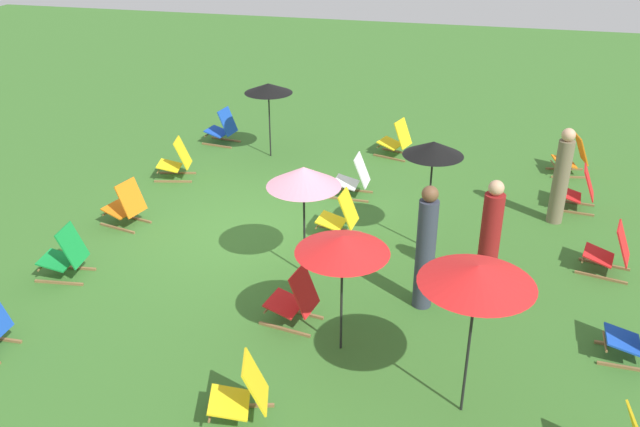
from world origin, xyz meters
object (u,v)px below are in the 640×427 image
Objects in this scene: umbrella_3 at (433,149)px; umbrella_4 at (477,275)px; deckchair_5 at (65,255)px; deckchair_12 at (340,217)px; umbrella_0 at (304,177)px; deckchair_6 at (176,161)px; person_0 at (426,250)px; person_2 at (561,178)px; deckchair_0 at (295,300)px; deckchair_14 at (611,252)px; person_1 at (490,239)px; deckchair_11 at (223,128)px; umbrella_2 at (268,88)px; deckchair_4 at (579,190)px; deckchair_9 at (354,178)px; umbrella_1 at (342,245)px; deckchair_1 at (126,206)px; deckchair_3 at (638,335)px; deckchair_7 at (396,140)px; deckchair_10 at (243,395)px; deckchair_2 at (573,157)px.

umbrella_4 is at bearing 12.19° from umbrella_3.
deckchair_12 is at bearing 114.79° from deckchair_5.
umbrella_0 is at bearing -7.13° from deckchair_12.
deckchair_6 is 1.02× the size of deckchair_12.
person_2 is at bearing -120.44° from person_0.
deckchair_0 is 4.92m from deckchair_14.
person_1 is at bearing 94.46° from umbrella_0.
deckchair_11 is 1.80m from umbrella_2.
deckchair_14 is (0.14, 4.24, 0.00)m from deckchair_12.
deckchair_4 is 0.45× the size of person_0.
deckchair_9 is 6.04m from umbrella_4.
deckchair_5 is 6.31m from umbrella_4.
umbrella_1 is at bearing -26.57° from deckchair_4.
deckchair_1 and deckchair_3 have the same top height.
umbrella_4 reaches higher than deckchair_6.
umbrella_0 reaches higher than deckchair_14.
deckchair_4 is at bearing 85.46° from deckchair_11.
person_0 is at bearing 29.27° from deckchair_7.
umbrella_1 is at bearing 29.34° from umbrella_0.
deckchair_14 is (3.90, 7.83, 0.00)m from deckchair_11.
umbrella_0 reaches higher than deckchair_9.
umbrella_4 reaches higher than deckchair_10.
umbrella_2 reaches higher than deckchair_14.
person_1 is at bearing -29.02° from deckchair_2.
umbrella_0 is at bearing 89.49° from deckchair_1.
deckchair_9 is 3.75m from person_1.
deckchair_4 is 4.51m from deckchair_12.
deckchair_6 is 4.09m from deckchair_12.
deckchair_0 is 0.47× the size of umbrella_0.
deckchair_10 is 4.92m from umbrella_3.
umbrella_3 is at bearing 107.68° from deckchair_1.
umbrella_0 is (1.28, -0.26, 1.23)m from deckchair_12.
deckchair_5 is 5.84m from umbrella_2.
umbrella_1 is 0.94× the size of person_1.
deckchair_0 and deckchair_1 have the same top height.
umbrella_0 is 4.78m from person_2.
umbrella_0 reaches higher than person_2.
deckchair_3 is at bearing 50.95° from deckchair_6.
deckchair_5 is 1.00× the size of deckchair_9.
deckchair_11 is 1.00× the size of deckchair_12.
deckchair_11 is 5.20m from deckchair_12.
deckchair_9 is 3.20m from umbrella_0.
umbrella_3 reaches higher than deckchair_12.
deckchair_10 is 0.47× the size of person_0.
deckchair_5 is 4.60m from umbrella_1.
deckchair_5 is (1.78, -0.02, 0.00)m from deckchair_1.
deckchair_6 is 0.52× the size of umbrella_2.
umbrella_4 reaches higher than deckchair_14.
deckchair_2 and deckchair_11 have the same top height.
deckchair_10 is at bearing 30.74° from deckchair_11.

